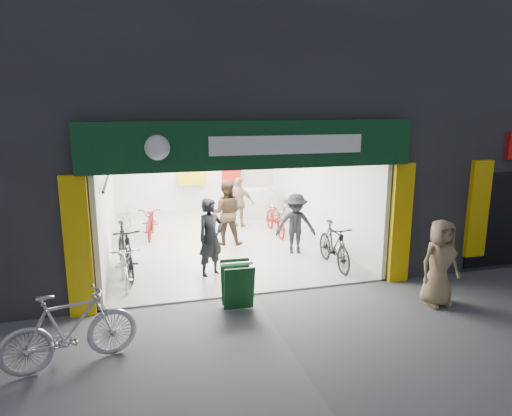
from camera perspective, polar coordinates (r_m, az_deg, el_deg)
name	(u,v)px	position (r m, az deg, el deg)	size (l,w,h in m)	color
ground	(254,295)	(9.43, -0.28, -10.84)	(60.00, 60.00, 0.00)	#56565B
building	(239,87)	(13.74, -2.08, 14.88)	(17.00, 10.27, 8.00)	#232326
bike_left_front	(125,264)	(10.24, -16.02, -6.73)	(0.60, 1.72, 0.90)	#B0B1B5
bike_left_midfront	(125,250)	(10.69, -16.05, -5.08)	(0.56, 2.00, 1.20)	black
bike_left_midback	(151,221)	(13.69, -13.00, -1.65)	(0.62, 1.79, 0.94)	maroon
bike_left_back	(126,224)	(13.52, -15.94, -1.94)	(0.45, 1.60, 0.96)	#A4A5A9
bike_right_front	(334,245)	(10.95, 9.73, -4.64)	(0.51, 1.82, 1.10)	black
bike_right_mid	(276,219)	(13.59, 2.47, -1.38)	(0.64, 1.84, 0.97)	maroon
bike_right_back	(274,204)	(15.41, 2.30, 0.51)	(0.51, 1.81, 1.09)	#BBBBC0
parked_bike	(70,329)	(7.38, -22.22, -13.79)	(0.55, 1.93, 1.16)	#B4B3B8
customer_a	(211,238)	(10.20, -5.70, -3.74)	(0.65, 0.43, 1.79)	black
customer_b	(226,213)	(12.49, -3.74, -0.60)	(0.89, 0.69, 1.83)	#3C2B1B
customer_c	(296,225)	(11.72, 4.97, -2.07)	(1.04, 0.60, 1.60)	black
customer_d	(239,203)	(14.29, -2.16, 0.64)	(0.95, 0.39, 1.62)	#886A4F
pedestrian_near	(440,263)	(9.39, 21.99, -6.38)	(0.83, 0.54, 1.69)	#866D4E
sandwich_board	(237,284)	(8.70, -2.34, -9.47)	(0.60, 0.61, 0.88)	#104019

